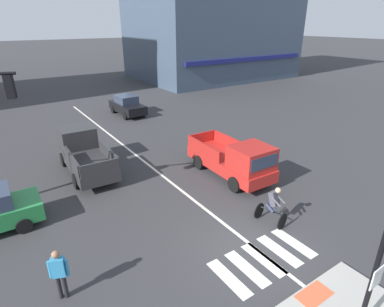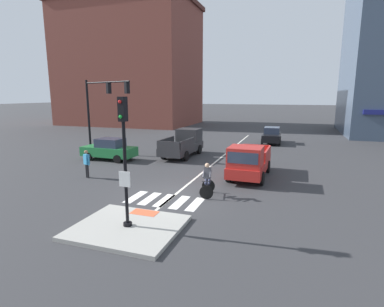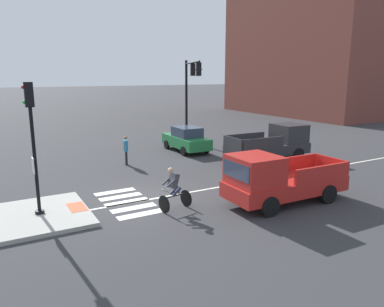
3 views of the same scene
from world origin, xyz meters
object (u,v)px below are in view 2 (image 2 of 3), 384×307
at_px(signal_pole, 124,150).
at_px(cyclist, 207,179).
at_px(car_black_eastbound_distant, 272,135).
at_px(pickup_truck_red_eastbound_mid, 249,162).
at_px(pickup_truck_charcoal_westbound_far, 184,144).
at_px(pedestrian_at_curb_left, 87,162).
at_px(car_green_cross_left, 109,149).
at_px(traffic_light_mast, 100,103).

bearing_deg(signal_pole, cyclist, 69.37).
bearing_deg(signal_pole, car_black_eastbound_distant, 81.60).
height_order(pickup_truck_red_eastbound_mid, pickup_truck_charcoal_westbound_far, same).
relative_size(signal_pole, cyclist, 2.77).
height_order(pickup_truck_charcoal_westbound_far, pedestrian_at_curb_left, pickup_truck_charcoal_westbound_far).
distance_m(signal_pole, car_green_cross_left, 12.97).
relative_size(car_black_eastbound_distant, cyclist, 2.47).
bearing_deg(traffic_light_mast, pickup_truck_charcoal_westbound_far, 21.24).
bearing_deg(pickup_truck_charcoal_westbound_far, car_green_cross_left, -144.59).
xyz_separation_m(signal_pole, car_green_cross_left, (-7.68, 10.23, -2.14)).
distance_m(traffic_light_mast, car_green_cross_left, 3.83).
bearing_deg(car_black_eastbound_distant, signal_pole, -98.40).
bearing_deg(car_green_cross_left, pickup_truck_red_eastbound_mid, -9.71).
bearing_deg(car_black_eastbound_distant, pickup_truck_charcoal_westbound_far, -125.07).
bearing_deg(cyclist, signal_pole, -110.63).
bearing_deg(pedestrian_at_curb_left, pickup_truck_red_eastbound_mid, 18.06).
distance_m(signal_pole, pickup_truck_red_eastbound_mid, 9.16).
relative_size(pickup_truck_red_eastbound_mid, pickup_truck_charcoal_westbound_far, 1.00).
xyz_separation_m(car_black_eastbound_distant, pickup_truck_charcoal_westbound_far, (-6.21, -8.85, 0.17)).
relative_size(pickup_truck_charcoal_westbound_far, pedestrian_at_curb_left, 3.09).
bearing_deg(pedestrian_at_curb_left, signal_pole, -42.15).
bearing_deg(pickup_truck_red_eastbound_mid, cyclist, -110.24).
bearing_deg(car_green_cross_left, cyclist, -31.13).
distance_m(car_black_eastbound_distant, pickup_truck_charcoal_westbound_far, 10.82).
distance_m(car_black_eastbound_distant, pedestrian_at_curb_left, 19.44).
xyz_separation_m(pickup_truck_charcoal_westbound_far, pedestrian_at_curb_left, (-3.08, -8.22, 0.00)).
distance_m(signal_pole, cyclist, 5.29).
bearing_deg(car_black_eastbound_distant, traffic_light_mast, -137.65).
bearing_deg(cyclist, car_green_cross_left, 148.87).
xyz_separation_m(signal_pole, pickup_truck_red_eastbound_mid, (3.12, 8.38, -1.97)).
xyz_separation_m(car_green_cross_left, cyclist, (9.39, -5.67, 0.06)).
distance_m(car_green_cross_left, car_black_eastbound_distant, 16.47).
height_order(car_black_eastbound_distant, pedestrian_at_curb_left, pedestrian_at_curb_left).
xyz_separation_m(car_green_cross_left, pickup_truck_red_eastbound_mid, (10.80, -1.85, 0.17)).
bearing_deg(pickup_truck_charcoal_westbound_far, car_black_eastbound_distant, 54.93).
bearing_deg(car_black_eastbound_distant, pedestrian_at_curb_left, -118.57).
bearing_deg(car_green_cross_left, pickup_truck_charcoal_westbound_far, 35.41).
xyz_separation_m(car_green_cross_left, car_black_eastbound_distant, (11.00, 12.25, 0.00)).
bearing_deg(cyclist, car_black_eastbound_distant, 84.89).
relative_size(signal_pole, car_green_cross_left, 1.13).
relative_size(traffic_light_mast, pedestrian_at_curb_left, 3.62).
relative_size(signal_pole, pickup_truck_red_eastbound_mid, 0.91).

